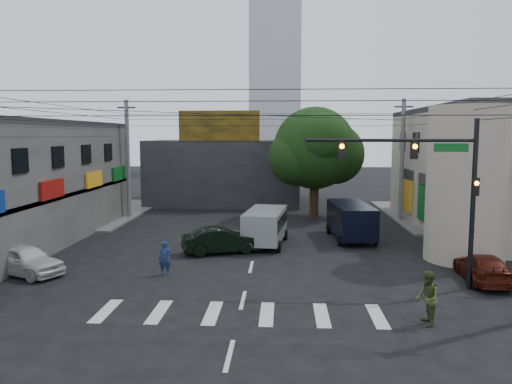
# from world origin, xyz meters

# --- Properties ---
(ground) EXTENTS (160.00, 160.00, 0.00)m
(ground) POSITION_xyz_m (0.00, 0.00, 0.00)
(ground) COLOR black
(ground) RESTS_ON ground
(sidewalk_far_left) EXTENTS (16.00, 16.00, 0.15)m
(sidewalk_far_left) POSITION_xyz_m (-18.00, 18.00, 0.07)
(sidewalk_far_left) COLOR #514F4C
(sidewalk_far_left) RESTS_ON ground
(sidewalk_far_right) EXTENTS (16.00, 16.00, 0.15)m
(sidewalk_far_right) POSITION_xyz_m (18.00, 18.00, 0.07)
(sidewalk_far_right) COLOR #514F4C
(sidewalk_far_right) RESTS_ON ground
(corner_column) EXTENTS (4.00, 4.00, 8.00)m
(corner_column) POSITION_xyz_m (11.00, 4.00, 4.00)
(corner_column) COLOR gray
(corner_column) RESTS_ON ground
(building_far) EXTENTS (14.00, 10.00, 6.00)m
(building_far) POSITION_xyz_m (-4.00, 26.00, 3.00)
(building_far) COLOR #232326
(building_far) RESTS_ON ground
(billboard) EXTENTS (7.00, 0.30, 2.60)m
(billboard) POSITION_xyz_m (-4.00, 21.10, 7.30)
(billboard) COLOR olive
(billboard) RESTS_ON building_far
(tower_distant) EXTENTS (9.00, 9.00, 44.00)m
(tower_distant) POSITION_xyz_m (0.00, 70.00, 22.00)
(tower_distant) COLOR silver
(tower_distant) RESTS_ON ground
(street_tree) EXTENTS (6.40, 6.40, 8.70)m
(street_tree) POSITION_xyz_m (4.00, 17.00, 5.47)
(street_tree) COLOR black
(street_tree) RESTS_ON ground
(traffic_gantry) EXTENTS (7.10, 0.35, 7.20)m
(traffic_gantry) POSITION_xyz_m (7.82, -1.00, 4.83)
(traffic_gantry) COLOR black
(traffic_gantry) RESTS_ON ground
(utility_pole_far_left) EXTENTS (0.32, 0.32, 9.20)m
(utility_pole_far_left) POSITION_xyz_m (-10.50, 16.00, 4.60)
(utility_pole_far_left) COLOR #59595B
(utility_pole_far_left) RESTS_ON ground
(utility_pole_far_right) EXTENTS (0.32, 0.32, 9.20)m
(utility_pole_far_right) POSITION_xyz_m (10.50, 16.00, 4.60)
(utility_pole_far_right) COLOR #59595B
(utility_pole_far_right) RESTS_ON ground
(dark_sedan) EXTENTS (4.11, 5.25, 1.43)m
(dark_sedan) POSITION_xyz_m (-1.82, 4.81, 0.72)
(dark_sedan) COLOR black
(dark_sedan) RESTS_ON ground
(white_compact) EXTENTS (4.86, 5.45, 1.42)m
(white_compact) POSITION_xyz_m (-10.50, 0.05, 0.71)
(white_compact) COLOR silver
(white_compact) RESTS_ON ground
(maroon_sedan) EXTENTS (2.38, 4.53, 1.24)m
(maroon_sedan) POSITION_xyz_m (10.50, 0.13, 0.62)
(maroon_sedan) COLOR #411109
(maroon_sedan) RESTS_ON ground
(silver_minivan) EXTENTS (5.35, 3.16, 2.10)m
(silver_minivan) POSITION_xyz_m (0.52, 7.01, 1.05)
(silver_minivan) COLOR gray
(silver_minivan) RESTS_ON ground
(navy_van) EXTENTS (5.90, 3.00, 2.23)m
(navy_van) POSITION_xyz_m (5.81, 8.94, 1.11)
(navy_van) COLOR black
(navy_van) RESTS_ON ground
(traffic_officer) EXTENTS (0.60, 0.41, 1.60)m
(traffic_officer) POSITION_xyz_m (-3.92, 0.35, 0.80)
(traffic_officer) COLOR navy
(traffic_officer) RESTS_ON ground
(pedestrian_olive) EXTENTS (0.98, 0.79, 1.90)m
(pedestrian_olive) POSITION_xyz_m (6.53, -5.23, 0.95)
(pedestrian_olive) COLOR #3A431F
(pedestrian_olive) RESTS_ON ground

